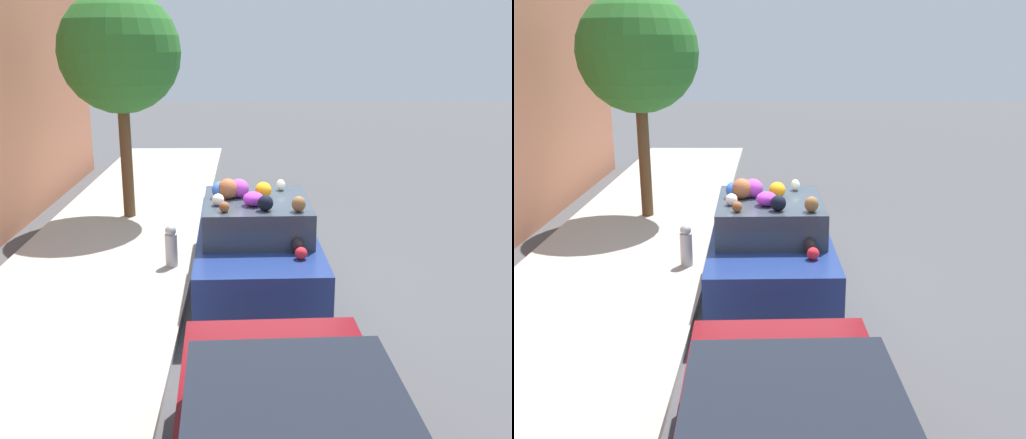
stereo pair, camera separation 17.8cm
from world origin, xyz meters
The scene contains 5 objects.
ground_plane centered at (0.00, 0.00, 0.00)m, with size 60.00×60.00×0.00m, color #4C4C4F.
sidewalk_curb centered at (0.00, 2.70, 0.05)m, with size 24.00×3.20×0.11m.
street_tree centered at (3.59, 2.71, 3.46)m, with size 2.43×2.43×4.59m.
fire_hydrant centered at (0.60, 1.46, 0.45)m, with size 0.20×0.20×0.70m.
art_car centered at (-0.03, 0.07, 0.76)m, with size 4.06×1.88×1.74m.
Camera 1 is at (-8.71, 0.20, 3.68)m, focal length 42.00 mm.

